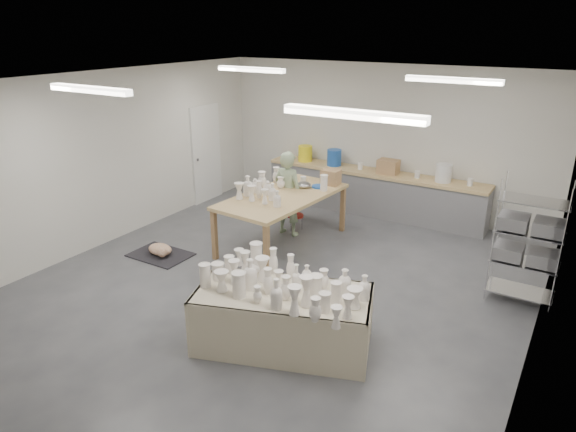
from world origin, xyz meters
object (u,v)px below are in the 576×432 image
Objects in this scene: work_table at (283,194)px; potter at (288,194)px; drying_table at (283,315)px; red_stool at (295,216)px.

potter reaches higher than work_table.
drying_table is 5.76× the size of red_stool.
work_table is 0.95m from red_stool.
work_table reaches higher than red_stool.
drying_table is at bearing -53.66° from work_table.
red_stool is (0.00, 0.27, -0.53)m from potter.
work_table is at bearing -78.97° from red_stool.
red_stool is at bearing -86.95° from potter.
potter reaches higher than red_stool.
drying_table is 3.21m from work_table.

